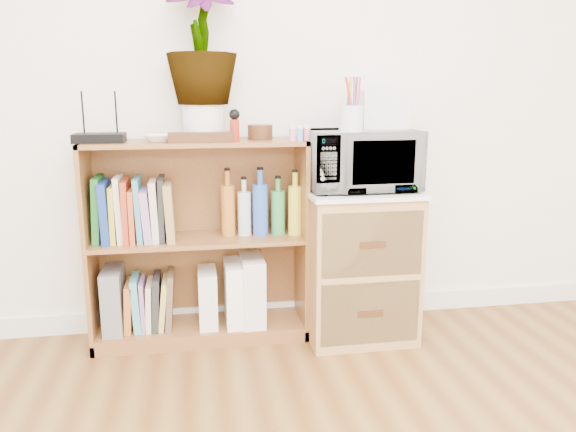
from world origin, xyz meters
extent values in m
cube|color=white|center=(0.00, 2.24, 0.05)|extent=(4.00, 0.02, 0.10)
cube|color=brown|center=(-0.35, 2.10, 0.47)|extent=(1.00, 0.30, 0.95)
cube|color=#9E7542|center=(0.40, 2.02, 0.35)|extent=(0.50, 0.45, 0.70)
imported|color=silver|center=(0.40, 2.02, 0.86)|extent=(0.51, 0.35, 0.28)
cylinder|color=silver|center=(0.32, 1.90, 1.05)|extent=(0.10, 0.10, 0.11)
cube|color=silver|center=(0.52, 2.09, 1.08)|extent=(0.22, 0.18, 0.17)
cube|color=black|center=(-0.76, 2.08, 0.97)|extent=(0.21, 0.15, 0.04)
imported|color=white|center=(-0.51, 2.07, 0.97)|extent=(0.13, 0.13, 0.03)
cylinder|color=silver|center=(-0.31, 2.12, 1.03)|extent=(0.19, 0.19, 0.16)
imported|color=#357C31|center=(-0.31, 2.12, 1.39)|extent=(0.31, 0.31, 0.55)
cube|color=#391E0F|center=(-0.33, 2.00, 0.97)|extent=(0.28, 0.07, 0.04)
cylinder|color=#A22513|center=(-0.17, 2.06, 1.00)|extent=(0.04, 0.04, 0.09)
cylinder|color=#391E0F|center=(-0.05, 2.11, 0.98)|extent=(0.11, 0.11, 0.07)
cube|color=#DB7A88|center=(0.11, 2.01, 0.98)|extent=(0.11, 0.04, 0.06)
cube|color=slate|center=(-0.75, 2.10, 0.22)|extent=(0.09, 0.24, 0.30)
cube|color=white|center=(-0.32, 2.09, 0.21)|extent=(0.09, 0.22, 0.27)
cube|color=white|center=(-0.19, 2.09, 0.22)|extent=(0.10, 0.24, 0.30)
cube|color=silver|center=(-0.10, 2.09, 0.23)|extent=(0.10, 0.26, 0.33)
cube|color=#1A6123|center=(-0.79, 2.10, 0.65)|extent=(0.04, 0.20, 0.30)
cube|color=navy|center=(-0.76, 2.10, 0.64)|extent=(0.04, 0.20, 0.28)
cube|color=gold|center=(-0.73, 2.10, 0.63)|extent=(0.03, 0.20, 0.26)
cube|color=silver|center=(-0.70, 2.10, 0.65)|extent=(0.03, 0.20, 0.30)
cube|color=#A3341B|center=(-0.67, 2.10, 0.64)|extent=(0.03, 0.20, 0.28)
cube|color=#BF4721|center=(-0.64, 2.10, 0.62)|extent=(0.02, 0.20, 0.24)
cube|color=teal|center=(-0.61, 2.10, 0.65)|extent=(0.03, 0.20, 0.29)
cube|color=#9D73AD|center=(-0.58, 2.10, 0.62)|extent=(0.05, 0.20, 0.24)
cube|color=beige|center=(-0.54, 2.10, 0.64)|extent=(0.04, 0.20, 0.28)
cube|color=black|center=(-0.51, 2.10, 0.64)|extent=(0.03, 0.20, 0.29)
cube|color=olive|center=(-0.48, 2.10, 0.63)|extent=(0.05, 0.20, 0.26)
cylinder|color=#B36721|center=(-0.21, 2.10, 0.65)|extent=(0.06, 0.06, 0.31)
cylinder|color=silver|center=(-0.13, 2.10, 0.63)|extent=(0.06, 0.06, 0.27)
cylinder|color=blue|center=(-0.06, 2.10, 0.66)|extent=(0.07, 0.07, 0.31)
cylinder|color=#338C47|center=(0.03, 2.10, 0.63)|extent=(0.07, 0.07, 0.27)
cylinder|color=gold|center=(0.10, 2.10, 0.65)|extent=(0.07, 0.07, 0.30)
cylinder|color=silver|center=(0.18, 2.10, 0.65)|extent=(0.06, 0.06, 0.31)
cube|color=#B96020|center=(-0.68, 2.10, 0.18)|extent=(0.04, 0.19, 0.23)
cube|color=teal|center=(-0.65, 2.10, 0.20)|extent=(0.04, 0.19, 0.25)
cube|color=#8F6192|center=(-0.62, 2.10, 0.19)|extent=(0.02, 0.19, 0.24)
cube|color=beige|center=(-0.59, 2.10, 0.18)|extent=(0.04, 0.19, 0.22)
cube|color=#252525|center=(-0.56, 2.10, 0.20)|extent=(0.05, 0.19, 0.25)
cube|color=tan|center=(-0.53, 2.10, 0.19)|extent=(0.05, 0.19, 0.24)
cube|color=brown|center=(-0.50, 2.10, 0.20)|extent=(0.05, 0.19, 0.27)
camera|label=1|loc=(-0.36, -0.47, 1.17)|focal=35.00mm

